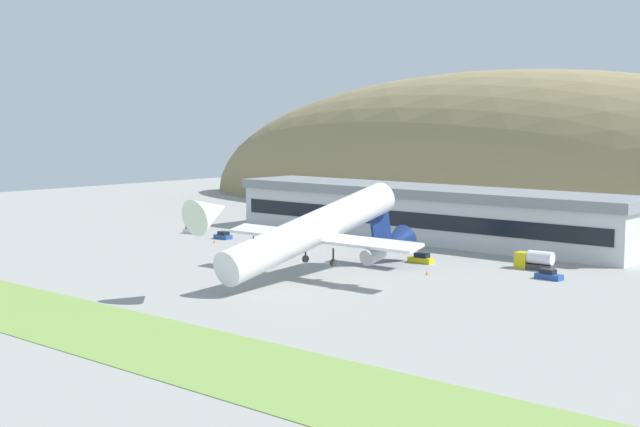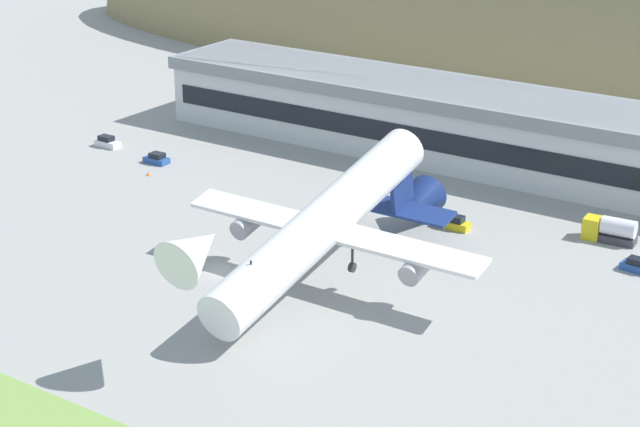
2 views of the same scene
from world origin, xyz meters
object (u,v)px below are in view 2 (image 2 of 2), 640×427
at_px(terminal_building, 435,115).
at_px(cargo_airplane, 327,224).
at_px(service_car_2, 639,266).
at_px(traffic_cone_1, 474,263).
at_px(fuel_truck, 610,230).
at_px(service_car_3, 107,142).
at_px(traffic_cone_0, 148,174).
at_px(service_car_0, 157,159).
at_px(service_car_1, 453,223).

relative_size(terminal_building, cargo_airplane, 1.85).
bearing_deg(service_car_2, traffic_cone_1, -151.64).
xyz_separation_m(cargo_airplane, service_car_2, (26.77, 22.31, -6.52)).
distance_m(fuel_truck, traffic_cone_1, 18.40).
height_order(terminal_building, fuel_truck, terminal_building).
distance_m(cargo_airplane, service_car_3, 59.16).
bearing_deg(cargo_airplane, traffic_cone_0, 158.36).
xyz_separation_m(terminal_building, traffic_cone_0, (-28.55, -30.34, -5.70)).
xyz_separation_m(cargo_airplane, traffic_cone_0, (-40.35, 16.01, -6.88)).
distance_m(service_car_0, traffic_cone_1, 54.21).
bearing_deg(service_car_1, service_car_2, 0.16).
xyz_separation_m(service_car_1, service_car_3, (-58.12, 0.15, -0.00)).
relative_size(cargo_airplane, service_car_1, 10.98).
bearing_deg(fuel_truck, service_car_3, -175.07).
xyz_separation_m(service_car_2, service_car_3, (-81.14, 0.08, 0.06)).
bearing_deg(service_car_3, service_car_0, -8.31).
relative_size(terminal_building, service_car_3, 21.76).
height_order(service_car_3, traffic_cone_0, service_car_3).
distance_m(service_car_3, fuel_truck, 75.69).
xyz_separation_m(service_car_1, traffic_cone_1, (7.03, -8.57, -0.42)).
relative_size(service_car_0, service_car_3, 0.92).
relative_size(terminal_building, service_car_0, 23.68).
bearing_deg(fuel_truck, terminal_building, 152.01).
bearing_deg(traffic_cone_0, fuel_truck, 11.86).
bearing_deg(service_car_1, fuel_truck, 21.06).
bearing_deg(traffic_cone_0, service_car_2, 5.36).
relative_size(service_car_0, fuel_truck, 0.58).
height_order(service_car_0, fuel_truck, fuel_truck).
distance_m(service_car_1, traffic_cone_1, 11.09).
height_order(service_car_1, service_car_3, service_car_1).
bearing_deg(service_car_3, service_car_1, -0.14).
relative_size(fuel_truck, traffic_cone_0, 10.95).
bearing_deg(service_car_2, service_car_3, 179.94).
distance_m(service_car_0, traffic_cone_0, 5.42).
distance_m(service_car_1, fuel_truck, 18.53).
height_order(terminal_building, service_car_3, terminal_building).
xyz_separation_m(cargo_airplane, traffic_cone_1, (10.77, 13.68, -6.88)).
relative_size(service_car_0, service_car_1, 0.86).
relative_size(service_car_2, traffic_cone_0, 7.30).
distance_m(service_car_0, service_car_3, 11.52).
relative_size(service_car_0, traffic_cone_1, 6.39).
xyz_separation_m(terminal_building, service_car_1, (15.55, -24.10, -5.29)).
xyz_separation_m(service_car_2, traffic_cone_1, (-16.00, -8.64, -0.36)).
bearing_deg(fuel_truck, service_car_2, -48.94).
bearing_deg(traffic_cone_1, service_car_1, 129.34).
distance_m(service_car_2, service_car_3, 81.14).
xyz_separation_m(terminal_building, traffic_cone_1, (22.57, -32.67, -5.70)).
relative_size(service_car_1, fuel_truck, 0.68).
bearing_deg(service_car_1, cargo_airplane, -99.55).
distance_m(fuel_truck, traffic_cone_0, 62.72).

